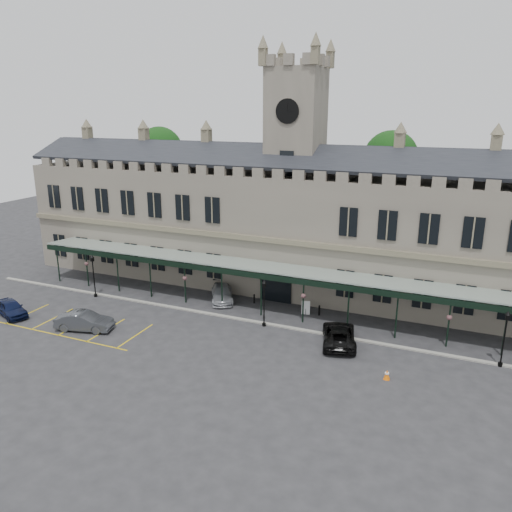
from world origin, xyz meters
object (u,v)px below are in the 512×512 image
at_px(lamp_post_left, 93,272).
at_px(sign_board, 306,308).
at_px(car_left_a, 11,308).
at_px(car_left_b, 84,321).
at_px(clock_tower, 295,162).
at_px(traffic_cone, 387,375).
at_px(car_van, 339,335).
at_px(lamp_post_mid, 264,299).
at_px(station_building, 293,227).
at_px(lamp_post_right, 505,334).
at_px(car_taxi, 222,293).

distance_m(lamp_post_left, sign_board, 21.36).
xyz_separation_m(car_left_a, car_left_b, (8.33, 0.23, 0.05)).
relative_size(clock_tower, car_left_a, 5.63).
height_order(traffic_cone, car_left_b, car_left_b).
xyz_separation_m(clock_tower, car_van, (7.97, -11.66, -12.34)).
height_order(sign_board, car_van, car_van).
bearing_deg(clock_tower, car_left_a, -139.55).
bearing_deg(lamp_post_mid, clock_tower, 95.98).
distance_m(car_left_a, car_left_b, 8.33).
xyz_separation_m(station_building, lamp_post_left, (-17.19, -10.93, -3.86)).
height_order(station_building, clock_tower, clock_tower).
xyz_separation_m(lamp_post_mid, traffic_cone, (11.30, -4.88, -2.16)).
bearing_deg(traffic_cone, car_van, 137.31).
distance_m(lamp_post_left, traffic_cone, 30.10).
bearing_deg(lamp_post_left, lamp_post_right, 0.61).
bearing_deg(clock_tower, traffic_cone, -51.74).
bearing_deg(car_taxi, clock_tower, 25.14).
relative_size(clock_tower, traffic_cone, 34.51).
relative_size(car_left_b, car_taxi, 0.97).
bearing_deg(sign_board, lamp_post_right, -26.54).
distance_m(station_building, clock_tower, 6.64).
xyz_separation_m(clock_tower, car_left_b, (-12.67, -17.68, -12.31)).
relative_size(traffic_cone, car_left_b, 0.15).
relative_size(station_building, lamp_post_mid, 14.14).
bearing_deg(traffic_cone, clock_tower, 128.26).
height_order(lamp_post_mid, lamp_post_right, lamp_post_right).
distance_m(lamp_post_mid, car_left_a, 23.29).
height_order(station_building, car_van, station_building).
bearing_deg(sign_board, lamp_post_mid, -137.36).
xyz_separation_m(clock_tower, traffic_cone, (12.45, -15.78, -12.76)).
xyz_separation_m(lamp_post_left, sign_board, (20.89, 4.00, -1.96)).
distance_m(lamp_post_mid, sign_board, 5.02).
distance_m(clock_tower, car_left_a, 30.24).
relative_size(lamp_post_mid, lamp_post_right, 0.97).
bearing_deg(lamp_post_left, sign_board, 10.83).
relative_size(lamp_post_left, car_left_b, 0.90).
bearing_deg(car_left_a, station_building, -28.01).
bearing_deg(lamp_post_mid, traffic_cone, -23.35).
bearing_deg(sign_board, car_left_a, -170.18).
distance_m(lamp_post_left, lamp_post_mid, 18.33).
bearing_deg(traffic_cone, lamp_post_left, 170.86).
distance_m(lamp_post_right, traffic_cone, 9.30).
distance_m(lamp_post_right, car_left_a, 41.53).
distance_m(traffic_cone, car_left_a, 33.52).
height_order(clock_tower, car_left_b, clock_tower).
height_order(traffic_cone, car_taxi, car_taxi).
height_order(sign_board, car_left_a, car_left_a).
xyz_separation_m(lamp_post_right, car_left_b, (-32.52, -7.06, -1.79)).
distance_m(station_building, car_left_a, 28.13).
bearing_deg(car_left_b, traffic_cone, -100.42).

